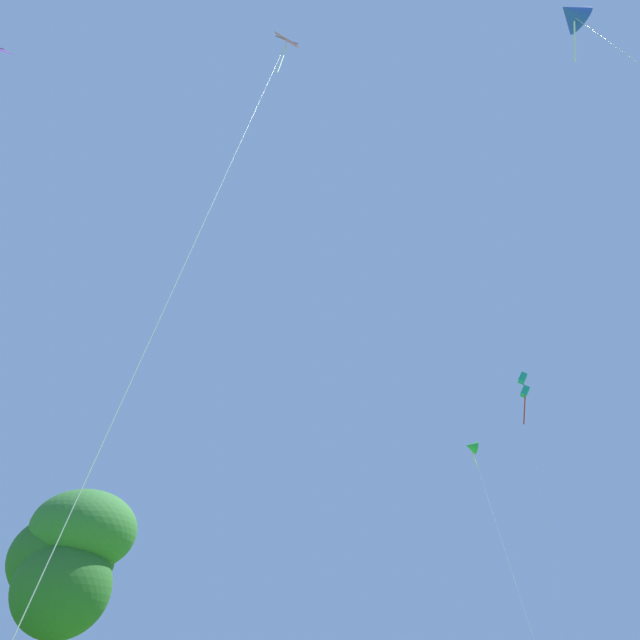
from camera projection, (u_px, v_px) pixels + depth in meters
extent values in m
cube|color=teal|center=(523.00, 378.00, 45.88)|extent=(0.83, 0.81, 0.83)
cube|color=teal|center=(525.00, 392.00, 45.35)|extent=(0.83, 0.81, 0.83)
cylinder|color=#3F382D|center=(524.00, 385.00, 45.62)|extent=(0.05, 0.05, 1.57)
cylinder|color=red|center=(525.00, 409.00, 44.88)|extent=(0.53, 0.47, 2.30)
cylinder|color=silver|center=(542.00, 510.00, 37.86)|extent=(2.46, 6.93, 19.49)
cube|color=pink|center=(287.00, 40.00, 19.03)|extent=(0.70, 0.82, 0.83)
cylinder|color=#3F382D|center=(287.00, 40.00, 19.03)|extent=(0.76, 0.02, 0.47)
cylinder|color=silver|center=(282.00, 59.00, 18.33)|extent=(0.25, 0.41, 1.61)
cylinder|color=silver|center=(212.00, 204.00, 11.57)|extent=(1.62, 6.74, 18.66)
cone|color=green|center=(471.00, 447.00, 47.08)|extent=(1.16, 1.14, 1.16)
cylinder|color=yellow|center=(474.00, 460.00, 46.61)|extent=(0.32, 0.12, 1.21)
cylinder|color=silver|center=(502.00, 543.00, 37.95)|extent=(0.13, 12.00, 15.91)
cone|color=blue|center=(572.00, 14.00, 17.34)|extent=(1.23, 1.20, 1.03)
cylinder|color=silver|center=(575.00, 41.00, 16.90)|extent=(0.28, 0.24, 1.44)
cylinder|color=brown|center=(50.00, 624.00, 19.91)|extent=(0.54, 0.54, 5.35)
ellipsoid|color=#2D6628|center=(62.00, 588.00, 20.26)|extent=(3.23, 3.23, 3.22)
ellipsoid|color=#2D6628|center=(62.00, 560.00, 21.33)|extent=(3.60, 3.60, 3.15)
ellipsoid|color=#387533|center=(84.00, 530.00, 21.58)|extent=(3.69, 3.69, 2.81)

